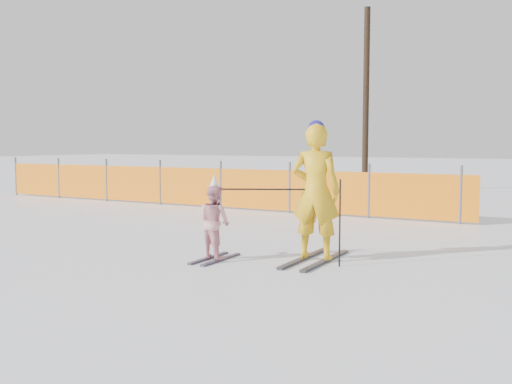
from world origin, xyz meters
TOP-DOWN VIEW (x-y plane):
  - ground at (0.00, 0.00)m, footprint 120.00×120.00m
  - adult at (0.80, 0.84)m, footprint 0.77×1.65m
  - child at (-0.52, 0.18)m, footprint 0.63×0.99m
  - ski_poles at (0.69, 0.58)m, footprint 1.67×0.57m
  - safety_fence at (-4.83, 5.81)m, footprint 14.41×0.06m
  - tree_trunks at (2.49, 10.72)m, footprint 8.69×3.09m

SIDE VIEW (x-z plane):
  - ground at x=0.00m, z-range 0.00..0.00m
  - safety_fence at x=-4.83m, z-range -0.07..1.18m
  - child at x=-0.52m, z-range -0.05..1.21m
  - ski_poles at x=0.69m, z-range 0.22..1.44m
  - adult at x=0.80m, z-range 0.00..2.04m
  - tree_trunks at x=2.49m, z-range -0.09..6.28m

